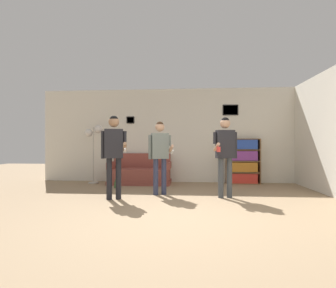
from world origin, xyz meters
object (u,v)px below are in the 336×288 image
at_px(person_player_foreground_left, 114,148).
at_px(person_player_foreground_center, 160,150).
at_px(person_watcher_holding_cup, 225,148).
at_px(couch, 140,173).
at_px(floor_lamp, 93,137).
at_px(bottle_on_floor, 116,185).
at_px(bookshelf, 243,161).

bearing_deg(person_player_foreground_left, person_player_foreground_center, 32.55).
bearing_deg(person_watcher_holding_cup, person_player_foreground_center, 171.25).
distance_m(couch, person_watcher_holding_cup, 2.82).
bearing_deg(floor_lamp, person_watcher_holding_cup, -26.49).
relative_size(person_player_foreground_left, person_player_foreground_center, 1.05).
height_order(person_watcher_holding_cup, bottle_on_floor, person_watcher_holding_cup).
bearing_deg(person_player_foreground_center, couch, 114.99).
relative_size(couch, floor_lamp, 1.04).
distance_m(bookshelf, floor_lamp, 4.22).
bearing_deg(person_player_foreground_left, bookshelf, 37.60).
xyz_separation_m(couch, bookshelf, (2.84, 0.20, 0.34)).
xyz_separation_m(couch, floor_lamp, (-1.32, -0.05, 1.01)).
distance_m(person_player_foreground_left, person_watcher_holding_cup, 2.25).
distance_m(couch, bookshelf, 2.86).
distance_m(person_player_foreground_center, person_watcher_holding_cup, 1.39).
xyz_separation_m(floor_lamp, person_player_foreground_left, (1.18, -2.04, -0.27)).
bearing_deg(person_player_foreground_center, person_watcher_holding_cup, -8.75).
height_order(bookshelf, bottle_on_floor, bookshelf).
xyz_separation_m(person_watcher_holding_cup, bottle_on_floor, (-2.57, 0.97, -0.92)).
xyz_separation_m(floor_lamp, person_watcher_holding_cup, (3.41, -1.70, -0.28)).
height_order(person_player_foreground_left, bottle_on_floor, person_player_foreground_left).
distance_m(floor_lamp, bottle_on_floor, 1.64).
height_order(person_player_foreground_left, person_watcher_holding_cup, person_player_foreground_left).
height_order(person_player_foreground_left, person_player_foreground_center, person_player_foreground_left).
distance_m(bookshelf, person_watcher_holding_cup, 2.13).
bearing_deg(bookshelf, person_player_foreground_left, -142.40).
bearing_deg(person_watcher_holding_cup, person_player_foreground_left, -171.39).
bearing_deg(bookshelf, couch, -175.92).
xyz_separation_m(couch, person_player_foreground_left, (-0.14, -2.09, 0.74)).
xyz_separation_m(couch, person_player_foreground_center, (0.72, -1.54, 0.69)).
bearing_deg(bottle_on_floor, person_player_foreground_left, -75.56).
relative_size(person_player_foreground_left, bottle_on_floor, 7.52).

